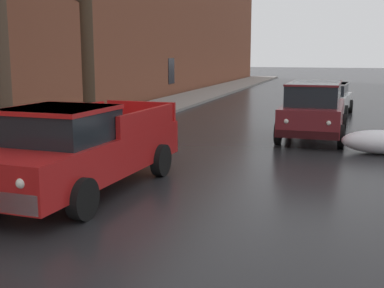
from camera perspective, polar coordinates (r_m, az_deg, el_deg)
left_sidewalk_slab at (r=19.50m, az=-10.46°, el=2.30°), size 2.96×80.00×0.13m
snow_bank_along_left_kerb at (r=14.69m, az=20.81°, el=0.21°), size 2.17×1.05×0.65m
bare_tree_mid_block at (r=15.09m, az=-11.83°, el=12.51°), size 1.15×3.33×6.30m
pickup_truck_red_approaching_near_lane at (r=10.10m, az=-12.66°, el=-0.47°), size 2.37×5.51×1.76m
suv_maroon_parked_kerbside_close at (r=16.53m, az=13.70°, el=3.99°), size 2.06×4.42×1.82m
sedan_white_parked_kerbside_mid at (r=23.14m, az=15.35°, el=5.07°), size 2.13×4.31×1.42m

